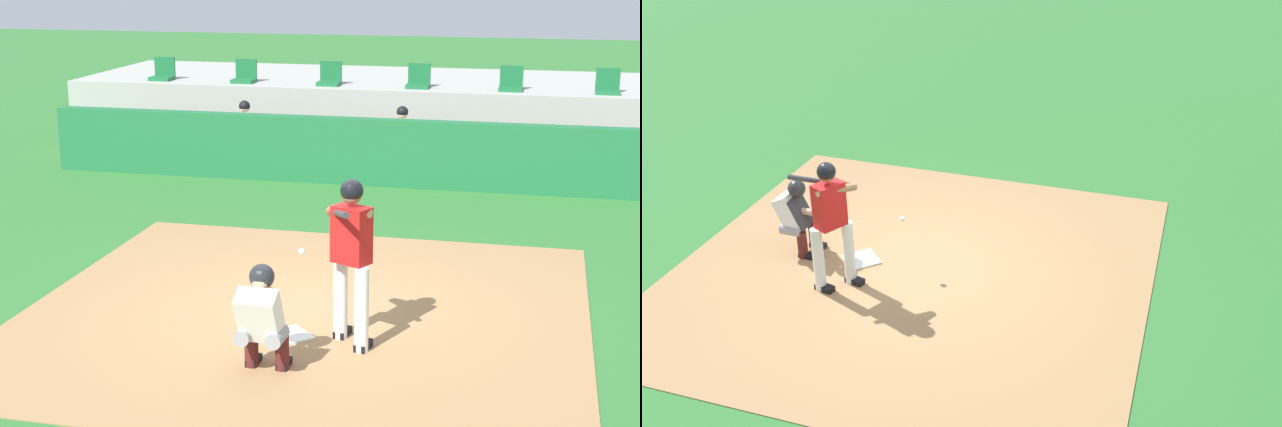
{
  "view_description": "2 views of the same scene",
  "coord_description": "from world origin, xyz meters",
  "views": [
    {
      "loc": [
        2.57,
        -10.08,
        3.98
      ],
      "look_at": [
        0.0,
        0.7,
        1.0
      ],
      "focal_mm": 53.7,
      "sensor_mm": 36.0,
      "label": 1
    },
    {
      "loc": [
        8.33,
        3.4,
        5.57
      ],
      "look_at": [
        0.0,
        0.7,
        1.0
      ],
      "focal_mm": 42.57,
      "sensor_mm": 36.0,
      "label": 2
    }
  ],
  "objects": [
    {
      "name": "dirt_infield",
      "position": [
        0.0,
        0.0,
        0.01
      ],
      "size": [
        6.4,
        6.4,
        0.01
      ],
      "primitive_type": "cube",
      "color": "#9E754C",
      "rests_on": "ground"
    },
    {
      "name": "ground_plane",
      "position": [
        0.0,
        0.0,
        0.0
      ],
      "size": [
        80.0,
        80.0,
        0.0
      ],
      "primitive_type": "plane",
      "color": "#2D6B2D"
    },
    {
      "name": "home_plate",
      "position": [
        0.0,
        -0.8,
        0.02
      ],
      "size": [
        0.62,
        0.62,
        0.02
      ],
      "primitive_type": "cube",
      "rotation": [
        0.0,
        0.0,
        0.79
      ],
      "color": "white",
      "rests_on": "dirt_infield"
    },
    {
      "name": "batter_at_plate",
      "position": [
        0.69,
        -0.84,
        1.04
      ],
      "size": [
        0.57,
        0.89,
        1.8
      ],
      "color": "silver",
      "rests_on": "ground"
    },
    {
      "name": "catcher_crouched",
      "position": [
        -0.0,
        -1.71,
        0.61
      ],
      "size": [
        0.49,
        1.93,
        1.13
      ],
      "color": "gray",
      "rests_on": "ground"
    }
  ]
}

